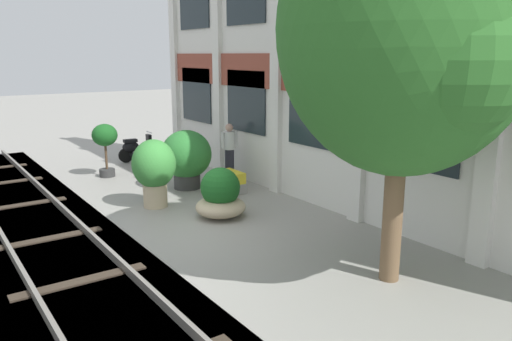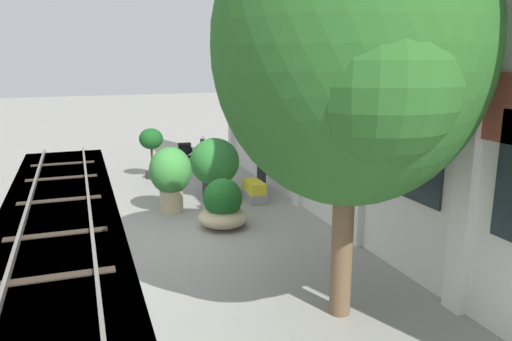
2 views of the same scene
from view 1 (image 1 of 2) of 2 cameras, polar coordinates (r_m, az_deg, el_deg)
The scene contains 11 objects.
ground_plane at distance 10.44m, azimuth -6.39°, elevation -6.67°, with size 80.00×80.00×0.00m, color gray.
apartment_facade at distance 11.77m, azimuth 7.87°, elevation 13.36°, with size 14.71×0.64×7.19m.
rail_tracks at distance 9.59m, azimuth -21.13°, elevation -10.19°, with size 22.35×2.80×0.43m.
broadleaf_tree at distance 7.72m, azimuth 16.59°, elevation 14.54°, with size 3.89×3.71×6.03m.
potted_plant_ribbed_drum at distance 13.43m, azimuth -7.96°, elevation 1.62°, with size 1.34×1.34×1.58m.
potted_plant_wide_bowl at distance 11.04m, azimuth -4.08°, elevation -2.95°, with size 1.11×1.11×1.11m.
potted_plant_square_trough at distance 13.14m, azimuth -2.83°, elevation -1.29°, with size 0.91×0.47×0.54m.
potted_plant_stone_basin at distance 11.87m, azimuth -11.58°, elevation 0.30°, with size 1.02×1.02×1.61m.
potted_plant_terracotta_small at distance 15.19m, azimuth -16.88°, elevation 3.39°, with size 0.73×0.73×1.56m.
scooter_near_curb at distance 17.25m, azimuth -13.48°, elevation 2.46°, with size 0.50×1.38×0.98m.
resident_by_doorway at distance 14.12m, azimuth -3.05°, elevation 2.31°, with size 0.34×0.53×1.64m.
Camera 1 is at (8.66, -4.64, 3.51)m, focal length 35.00 mm.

